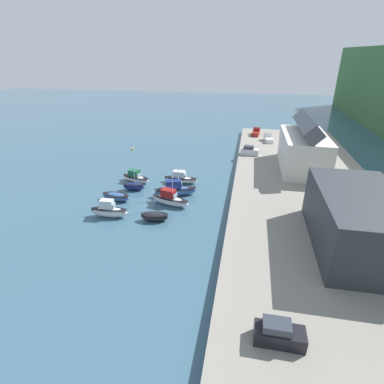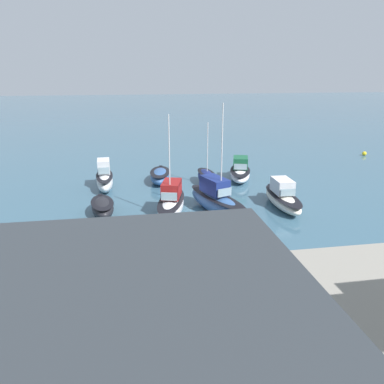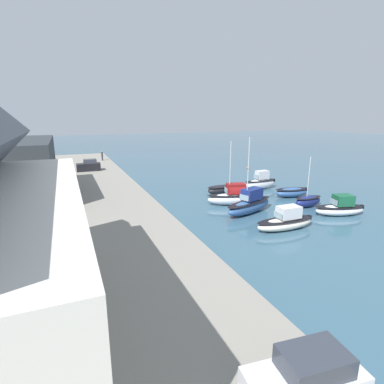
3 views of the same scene
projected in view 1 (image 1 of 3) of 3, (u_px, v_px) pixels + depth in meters
ground_plane at (171, 202)px, 52.14m from camera, size 320.00×320.00×0.00m
quay_promenade at (313, 210)px, 47.82m from camera, size 106.41×26.33×1.41m
harbor_clubhouse at (303, 149)px, 61.86m from camera, size 17.93×8.50×10.94m
yacht_club_building at (356, 221)px, 36.40m from camera, size 17.20×9.50×7.12m
moored_boat_0 at (181, 179)px, 59.45m from camera, size 2.10×6.76×2.45m
moored_boat_1 at (175, 190)px, 53.94m from camera, size 4.47×7.94×9.06m
moored_boat_2 at (170, 199)px, 50.60m from camera, size 3.67×7.16×8.28m
moored_boat_3 at (155, 217)px, 45.95m from camera, size 2.37×4.38×1.33m
moored_boat_4 at (136, 178)px, 59.93m from camera, size 3.72×6.37×2.44m
moored_boat_5 at (134, 186)px, 56.24m from camera, size 1.87×4.22×6.47m
moored_boat_6 at (116, 197)px, 52.32m from camera, size 2.70×5.27×1.35m
moored_boat_7 at (109, 211)px, 46.87m from camera, size 1.97×5.96×2.95m
parked_car_0 at (250, 151)px, 71.42m from camera, size 2.24×4.37×2.16m
parked_car_1 at (279, 334)px, 24.84m from camera, size 1.82×4.21×2.16m
pickup_truck_0 at (268, 138)px, 82.53m from camera, size 4.93×2.53×1.90m
pickup_truck_1 at (256, 132)px, 88.82m from camera, size 4.95×2.60×1.90m
mooring_buoy_0 at (132, 149)px, 80.00m from camera, size 0.59×0.59×0.59m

